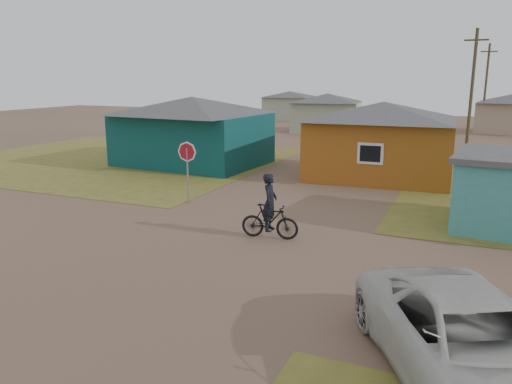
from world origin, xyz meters
The scene contains 12 objects.
ground centered at (0.00, 0.00, 0.00)m, with size 120.00×120.00×0.00m, color brown.
grass_nw centered at (-14.00, 13.00, 0.01)m, with size 20.00×18.00×0.00m, color olive.
house_teal centered at (-8.50, 13.50, 2.05)m, with size 8.93×7.08×4.00m.
house_yellow centered at (2.50, 14.00, 2.00)m, with size 7.72×6.76×3.90m.
house_pale_west centered at (-6.00, 34.00, 1.86)m, with size 7.04×6.15×3.60m.
house_beige_east centered at (10.00, 40.00, 1.86)m, with size 6.95×6.05×3.60m.
house_pale_north centered at (-14.00, 46.00, 1.75)m, with size 6.28×5.81×3.40m.
utility_pole_near centered at (6.50, 22.00, 4.14)m, with size 1.40×0.20×8.00m.
utility_pole_far centered at (7.50, 38.00, 4.14)m, with size 1.40×0.20×8.00m.
stop_sign centered at (-3.83, 5.14, 1.89)m, with size 0.80×0.35×2.58m.
cyclist centered at (0.99, 2.21, 0.78)m, with size 1.95×0.77×2.14m.
vehicle centered at (7.10, -3.89, 0.80)m, with size 2.64×5.74×1.59m, color beige.
Camera 1 is at (6.76, -12.20, 5.15)m, focal length 35.00 mm.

